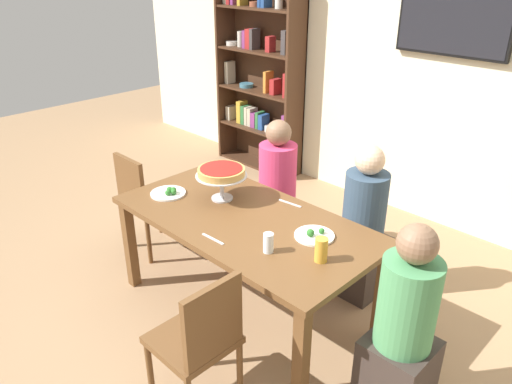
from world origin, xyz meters
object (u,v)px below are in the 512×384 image
(diner_head_east, at_px, (402,336))
(beer_glass_amber_tall, at_px, (321,250))
(dining_table, at_px, (245,229))
(diner_far_right, at_px, (362,233))
(diner_far_left, at_px, (277,198))
(television, at_px, (454,21))
(chair_head_west, at_px, (144,199))
(bookshelf, at_px, (260,71))
(cutlery_knife_near, at_px, (290,203))
(salad_plate_far_diner, at_px, (314,235))
(deep_dish_pizza_stand, at_px, (221,173))
(chair_near_right, at_px, (201,338))
(cutlery_fork_near, at_px, (213,239))
(salad_plate_near_diner, at_px, (169,193))
(water_glass_clear_near, at_px, (268,243))

(diner_head_east, distance_m, beer_glass_amber_tall, 0.61)
(dining_table, bearing_deg, diner_far_right, 60.29)
(diner_head_east, xyz_separation_m, diner_far_left, (-1.55, 0.72, 0.00))
(television, height_order, diner_head_east, television)
(dining_table, bearing_deg, chair_head_west, -178.25)
(bookshelf, distance_m, diner_far_left, 2.04)
(television, distance_m, chair_head_west, 2.87)
(diner_far_right, relative_size, chair_head_west, 1.32)
(bookshelf, xyz_separation_m, cutlery_knife_near, (1.91, -1.66, -0.37))
(diner_head_east, relative_size, salad_plate_far_diner, 4.73)
(beer_glass_amber_tall, bearing_deg, diner_head_east, 6.10)
(cutlery_knife_near, bearing_deg, deep_dish_pizza_stand, 28.71)
(cutlery_knife_near, bearing_deg, television, -102.10)
(chair_near_right, height_order, cutlery_fork_near, chair_near_right)
(bookshelf, relative_size, diner_far_left, 1.92)
(deep_dish_pizza_stand, distance_m, salad_plate_far_diner, 0.80)
(diner_head_east, xyz_separation_m, chair_head_west, (-2.32, -0.04, -0.01))
(bookshelf, height_order, salad_plate_far_diner, bookshelf)
(deep_dish_pizza_stand, distance_m, cutlery_fork_near, 0.58)
(diner_head_east, height_order, beer_glass_amber_tall, diner_head_east)
(deep_dish_pizza_stand, height_order, salad_plate_near_diner, deep_dish_pizza_stand)
(chair_head_west, height_order, water_glass_clear_near, chair_head_west)
(chair_near_right, bearing_deg, diner_far_left, 28.94)
(salad_plate_near_diner, xyz_separation_m, cutlery_fork_near, (0.69, -0.18, -0.01))
(television, height_order, diner_far_right, television)
(diner_far_right, relative_size, water_glass_clear_near, 9.74)
(water_glass_clear_near, bearing_deg, beer_glass_amber_tall, 27.10)
(deep_dish_pizza_stand, relative_size, cutlery_fork_near, 1.97)
(salad_plate_near_diner, distance_m, cutlery_fork_near, 0.71)
(diner_head_east, relative_size, beer_glass_amber_tall, 8.08)
(chair_head_west, xyz_separation_m, beer_glass_amber_tall, (1.81, -0.02, 0.33))
(diner_far_right, relative_size, salad_plate_near_diner, 4.61)
(beer_glass_amber_tall, bearing_deg, dining_table, 175.54)
(cutlery_knife_near, bearing_deg, dining_table, 71.19)
(deep_dish_pizza_stand, bearing_deg, salad_plate_near_diner, -145.19)
(dining_table, height_order, deep_dish_pizza_stand, deep_dish_pizza_stand)
(deep_dish_pizza_stand, xyz_separation_m, salad_plate_far_diner, (0.78, 0.05, -0.18))
(diner_head_east, distance_m, water_glass_clear_near, 0.86)
(bookshelf, height_order, water_glass_clear_near, bookshelf)
(chair_near_right, relative_size, salad_plate_near_diner, 3.49)
(diner_far_right, distance_m, cutlery_knife_near, 0.58)
(television, height_order, chair_near_right, television)
(beer_glass_amber_tall, xyz_separation_m, water_glass_clear_near, (-0.27, -0.14, -0.01))
(chair_near_right, distance_m, salad_plate_near_diner, 1.25)
(chair_near_right, distance_m, cutlery_knife_near, 1.18)
(television, bearing_deg, salad_plate_far_diner, -83.27)
(beer_glass_amber_tall, bearing_deg, cutlery_fork_near, -155.51)
(salad_plate_far_diner, distance_m, cutlery_knife_near, 0.46)
(chair_near_right, relative_size, cutlery_fork_near, 4.83)
(salad_plate_near_diner, relative_size, salad_plate_far_diner, 1.03)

